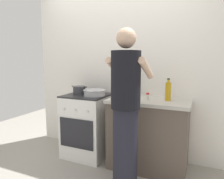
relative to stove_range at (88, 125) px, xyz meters
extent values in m
plane|color=gray|center=(0.35, -0.15, -0.45)|extent=(6.00, 6.00, 0.00)
cube|color=silver|center=(0.55, 0.35, 0.80)|extent=(3.20, 0.10, 2.50)
cube|color=brown|center=(0.90, 0.00, -0.02)|extent=(0.96, 0.56, 0.86)
cube|color=#B7B2A8|center=(0.90, 0.00, 0.43)|extent=(1.00, 0.60, 0.04)
cube|color=white|center=(0.00, 0.00, -0.01)|extent=(0.60, 0.60, 0.88)
cube|color=#232326|center=(0.00, 0.00, 0.44)|extent=(0.60, 0.60, 0.02)
cube|color=black|center=(0.00, -0.30, -0.03)|extent=(0.51, 0.01, 0.40)
cylinder|color=silver|center=(-0.18, -0.31, 0.29)|extent=(0.04, 0.01, 0.04)
cylinder|color=silver|center=(0.00, -0.31, 0.29)|extent=(0.04, 0.01, 0.04)
cylinder|color=silver|center=(0.18, -0.31, 0.29)|extent=(0.04, 0.01, 0.04)
cylinder|color=#38383D|center=(-0.14, 0.01, 0.51)|extent=(0.18, 0.18, 0.11)
cube|color=black|center=(-0.24, 0.01, 0.56)|extent=(0.04, 0.02, 0.01)
cube|color=black|center=(-0.04, 0.01, 0.56)|extent=(0.04, 0.02, 0.01)
cylinder|color=#B7B7BC|center=(0.14, -0.04, 0.49)|extent=(0.29, 0.29, 0.08)
torus|color=#B7B7BC|center=(0.14, -0.04, 0.53)|extent=(0.31, 0.31, 0.01)
cylinder|color=silver|center=(0.66, 0.21, 0.52)|extent=(0.10, 0.10, 0.14)
cylinder|color=#9E7547|center=(0.65, 0.23, 0.60)|extent=(0.03, 0.02, 0.27)
sphere|color=#9E7547|center=(0.65, 0.23, 0.74)|extent=(0.03, 0.03, 0.03)
cylinder|color=black|center=(0.66, 0.21, 0.59)|extent=(0.04, 0.04, 0.25)
sphere|color=black|center=(0.66, 0.21, 0.73)|extent=(0.03, 0.03, 0.03)
cylinder|color=black|center=(0.66, 0.22, 0.60)|extent=(0.03, 0.01, 0.28)
sphere|color=black|center=(0.66, 0.22, 0.75)|extent=(0.03, 0.03, 0.03)
cylinder|color=silver|center=(0.89, -0.04, 0.48)|extent=(0.04, 0.04, 0.07)
cylinder|color=red|center=(0.89, -0.04, 0.53)|extent=(0.04, 0.04, 0.02)
cylinder|color=gold|center=(1.12, 0.01, 0.56)|extent=(0.07, 0.07, 0.22)
cylinder|color=gold|center=(1.12, 0.01, 0.69)|extent=(0.03, 0.03, 0.04)
cylinder|color=black|center=(1.12, 0.01, 0.71)|extent=(0.03, 0.03, 0.02)
cylinder|color=black|center=(0.79, -0.57, 0.00)|extent=(0.26, 0.26, 0.90)
cylinder|color=black|center=(0.79, -0.57, 0.74)|extent=(0.30, 0.30, 0.58)
sphere|color=#D3AA8C|center=(0.79, -0.57, 1.15)|extent=(0.20, 0.20, 0.20)
cylinder|color=#D3AA8C|center=(0.62, -0.43, 0.85)|extent=(0.07, 0.41, 0.24)
cylinder|color=#D3AA8C|center=(0.96, -0.43, 0.85)|extent=(0.07, 0.41, 0.24)
camera|label=1|loc=(1.49, -2.50, 0.93)|focal=32.79mm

